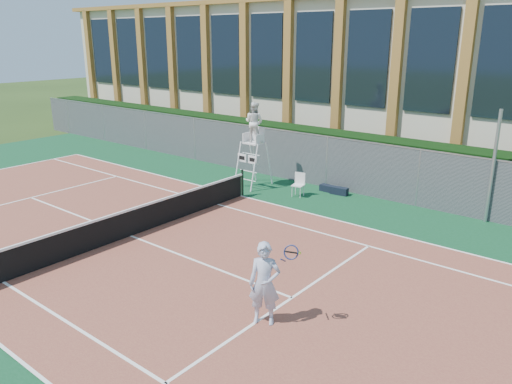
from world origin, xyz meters
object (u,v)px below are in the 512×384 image
Objects in this scene: umpire_chair at (254,125)px; tennis_player at (265,283)px; steel_pole at (493,167)px; plastic_chair at (299,182)px.

tennis_player is (7.11, -8.34, -1.68)m from umpire_chair.
steel_pole reaches higher than umpire_chair.
steel_pole reaches higher than tennis_player.
steel_pole is 1.08× the size of umpire_chair.
steel_pole is at bearing 78.55° from tennis_player.
tennis_player is at bearing -60.30° from plastic_chair.
steel_pole is 9.31m from umpire_chair.
plastic_chair is (-6.78, -1.65, -1.40)m from steel_pole.
steel_pole is 4.14× the size of plastic_chair.
steel_pole is at bearing 13.67° from plastic_chair.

